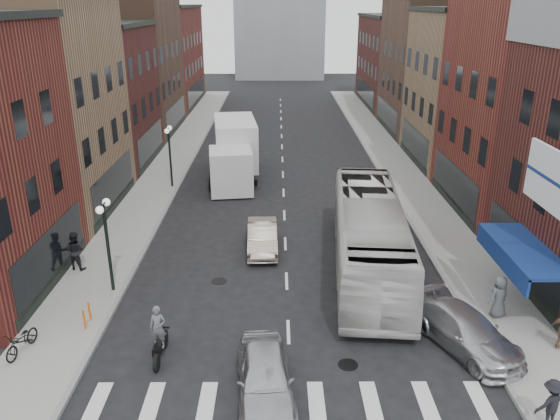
# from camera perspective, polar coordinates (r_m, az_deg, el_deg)

# --- Properties ---
(ground) EXTENTS (160.00, 160.00, 0.00)m
(ground) POSITION_cam_1_polar(r_m,az_deg,el_deg) (20.18, 0.93, -14.19)
(ground) COLOR black
(ground) RESTS_ON ground
(sidewalk_left) EXTENTS (3.00, 74.00, 0.15)m
(sidewalk_left) POSITION_cam_1_polar(r_m,az_deg,el_deg) (41.00, -11.70, 4.15)
(sidewalk_left) COLOR gray
(sidewalk_left) RESTS_ON ground
(sidewalk_right) EXTENTS (3.00, 74.00, 0.15)m
(sidewalk_right) POSITION_cam_1_polar(r_m,az_deg,el_deg) (41.17, 12.24, 4.18)
(sidewalk_right) COLOR gray
(sidewalk_right) RESTS_ON ground
(curb_left) EXTENTS (0.20, 74.00, 0.16)m
(curb_left) POSITION_cam_1_polar(r_m,az_deg,el_deg) (40.75, -9.62, 4.08)
(curb_left) COLOR gray
(curb_left) RESTS_ON ground
(curb_right) EXTENTS (0.20, 74.00, 0.16)m
(curb_right) POSITION_cam_1_polar(r_m,az_deg,el_deg) (40.89, 10.17, 4.11)
(curb_right) COLOR gray
(curb_right) RESTS_ON ground
(crosswalk_stripes) EXTENTS (12.00, 2.20, 0.01)m
(crosswalk_stripes) POSITION_cam_1_polar(r_m,az_deg,el_deg) (17.81, 1.14, -19.75)
(crosswalk_stripes) COLOR silver
(crosswalk_stripes) RESTS_ON ground
(bldg_left_mid_a) EXTENTS (10.30, 10.20, 12.30)m
(bldg_left_mid_a) POSITION_cam_1_polar(r_m,az_deg,el_deg) (34.25, -25.91, 9.71)
(bldg_left_mid_a) COLOR #8D6C4E
(bldg_left_mid_a) RESTS_ON ground
(bldg_left_mid_b) EXTENTS (10.30, 10.20, 10.30)m
(bldg_left_mid_b) POSITION_cam_1_polar(r_m,az_deg,el_deg) (43.53, -20.27, 11.14)
(bldg_left_mid_b) COLOR #4C1B1B
(bldg_left_mid_b) RESTS_ON ground
(bldg_left_far_a) EXTENTS (10.30, 12.20, 13.30)m
(bldg_left_far_a) POSITION_cam_1_polar(r_m,az_deg,el_deg) (53.76, -16.61, 14.81)
(bldg_left_far_a) COLOR #4D3426
(bldg_left_far_a) RESTS_ON ground
(bldg_left_far_b) EXTENTS (10.30, 16.20, 11.30)m
(bldg_left_far_b) POSITION_cam_1_polar(r_m,az_deg,el_deg) (67.37, -13.28, 15.33)
(bldg_left_far_b) COLOR maroon
(bldg_left_far_b) RESTS_ON ground
(bldg_right_mid_a) EXTENTS (10.30, 10.20, 14.30)m
(bldg_right_mid_a) POSITION_cam_1_polar(r_m,az_deg,el_deg) (34.46, 26.81, 11.32)
(bldg_right_mid_a) COLOR maroon
(bldg_right_mid_a) RESTS_ON ground
(bldg_right_mid_b) EXTENTS (10.30, 10.20, 11.30)m
(bldg_right_mid_b) POSITION_cam_1_polar(r_m,az_deg,el_deg) (43.74, 20.78, 11.79)
(bldg_right_mid_b) COLOR #8D6C4E
(bldg_right_mid_b) RESTS_ON ground
(bldg_right_far_a) EXTENTS (10.30, 12.20, 12.30)m
(bldg_right_far_a) POSITION_cam_1_polar(r_m,az_deg,el_deg) (54.03, 16.80, 14.28)
(bldg_right_far_a) COLOR #4D3426
(bldg_right_far_a) RESTS_ON ground
(bldg_right_far_b) EXTENTS (10.30, 16.20, 10.30)m
(bldg_right_far_b) POSITION_cam_1_polar(r_m,az_deg,el_deg) (67.60, 13.33, 14.92)
(bldg_right_far_b) COLOR #4C1B1B
(bldg_right_far_b) RESTS_ON ground
(awning_blue) EXTENTS (1.80, 5.00, 0.78)m
(awning_blue) POSITION_cam_1_polar(r_m,az_deg,el_deg) (22.99, 23.73, -3.94)
(awning_blue) COLOR navy
(awning_blue) RESTS_ON ground
(billboard_sign) EXTENTS (1.52, 3.00, 3.70)m
(billboard_sign) POSITION_cam_1_polar(r_m,az_deg,el_deg) (20.00, 26.47, 2.80)
(billboard_sign) COLOR black
(billboard_sign) RESTS_ON ground
(streetlamp_near) EXTENTS (0.32, 1.22, 4.11)m
(streetlamp_near) POSITION_cam_1_polar(r_m,az_deg,el_deg) (23.34, -17.73, -1.99)
(streetlamp_near) COLOR black
(streetlamp_near) RESTS_ON ground
(streetlamp_far) EXTENTS (0.32, 1.22, 4.11)m
(streetlamp_far) POSITION_cam_1_polar(r_m,az_deg,el_deg) (36.26, -11.49, 6.64)
(streetlamp_far) COLOR black
(streetlamp_far) RESTS_ON ground
(bike_rack) EXTENTS (0.08, 0.68, 0.80)m
(bike_rack) POSITION_cam_1_polar(r_m,az_deg,el_deg) (22.16, -19.54, -10.35)
(bike_rack) COLOR #D8590C
(bike_rack) RESTS_ON sidewalk_left
(box_truck) EXTENTS (3.46, 9.31, 3.94)m
(box_truck) POSITION_cam_1_polar(r_m,az_deg,el_deg) (37.85, -4.80, 6.07)
(box_truck) COLOR silver
(box_truck) RESTS_ON ground
(motorcycle_rider) EXTENTS (0.60, 2.03, 2.07)m
(motorcycle_rider) POSITION_cam_1_polar(r_m,az_deg,el_deg) (19.55, -12.54, -12.61)
(motorcycle_rider) COLOR black
(motorcycle_rider) RESTS_ON ground
(transit_bus) EXTENTS (3.93, 12.48, 3.42)m
(transit_bus) POSITION_cam_1_polar(r_m,az_deg,el_deg) (25.01, 9.30, -2.67)
(transit_bus) COLOR silver
(transit_bus) RESTS_ON ground
(sedan_left_near) EXTENTS (2.09, 4.41, 1.46)m
(sedan_left_near) POSITION_cam_1_polar(r_m,az_deg,el_deg) (17.71, -1.58, -16.98)
(sedan_left_near) COLOR #BBBBC0
(sedan_left_near) RESTS_ON ground
(sedan_left_far) EXTENTS (1.59, 4.20, 1.37)m
(sedan_left_far) POSITION_cam_1_polar(r_m,az_deg,el_deg) (27.11, -1.86, -2.84)
(sedan_left_far) COLOR beige
(sedan_left_far) RESTS_ON ground
(curb_car) EXTENTS (3.65, 5.08, 1.37)m
(curb_car) POSITION_cam_1_polar(r_m,az_deg,el_deg) (20.89, 18.85, -11.86)
(curb_car) COLOR silver
(curb_car) RESTS_ON ground
(parked_bicycle) EXTENTS (0.91, 1.81, 0.91)m
(parked_bicycle) POSITION_cam_1_polar(r_m,az_deg,el_deg) (21.42, -25.36, -12.25)
(parked_bicycle) COLOR black
(parked_bicycle) RESTS_ON sidewalk_left
(ped_left_solo) EXTENTS (0.97, 0.70, 1.80)m
(ped_left_solo) POSITION_cam_1_polar(r_m,az_deg,el_deg) (26.48, -20.64, -4.00)
(ped_left_solo) COLOR black
(ped_left_solo) RESTS_ON sidewalk_left
(ped_right_a) EXTENTS (1.08, 0.74, 1.52)m
(ped_right_a) POSITION_cam_1_polar(r_m,az_deg,el_deg) (18.21, 26.48, -17.61)
(ped_right_a) COLOR black
(ped_right_a) RESTS_ON sidewalk_right
(ped_right_c) EXTENTS (0.96, 0.80, 1.69)m
(ped_right_c) POSITION_cam_1_polar(r_m,az_deg,el_deg) (22.86, 21.93, -8.39)
(ped_right_c) COLOR #5C5F64
(ped_right_c) RESTS_ON sidewalk_right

